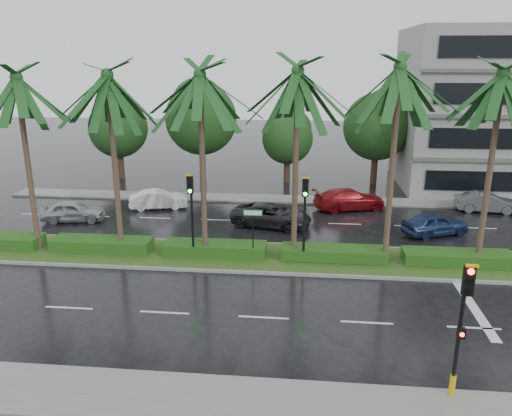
# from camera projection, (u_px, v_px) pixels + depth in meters

# --- Properties ---
(ground) EXTENTS (120.00, 120.00, 0.00)m
(ground) POSITION_uv_depth(u_px,v_px,m) (272.00, 267.00, 24.40)
(ground) COLOR black
(ground) RESTS_ON ground
(near_sidewalk) EXTENTS (40.00, 2.40, 0.12)m
(near_sidewalk) POSITION_uv_depth(u_px,v_px,m) (249.00, 403.00, 14.67)
(near_sidewalk) COLOR slate
(near_sidewalk) RESTS_ON ground
(far_sidewalk) EXTENTS (40.00, 2.00, 0.12)m
(far_sidewalk) POSITION_uv_depth(u_px,v_px,m) (284.00, 199.00, 35.81)
(far_sidewalk) COLOR slate
(far_sidewalk) RESTS_ON ground
(median) EXTENTS (36.00, 4.00, 0.15)m
(median) POSITION_uv_depth(u_px,v_px,m) (274.00, 258.00, 25.33)
(median) COLOR gray
(median) RESTS_ON ground
(hedge) EXTENTS (35.20, 1.40, 0.60)m
(hedge) POSITION_uv_depth(u_px,v_px,m) (274.00, 251.00, 25.22)
(hedge) COLOR #194714
(hedge) RESTS_ON median
(lane_markings) EXTENTS (34.00, 13.06, 0.01)m
(lane_markings) POSITION_uv_depth(u_px,v_px,m) (335.00, 273.00, 23.70)
(lane_markings) COLOR silver
(lane_markings) RESTS_ON ground
(palm_row) EXTENTS (26.30, 4.20, 10.09)m
(palm_row) POSITION_uv_depth(u_px,v_px,m) (249.00, 88.00, 23.04)
(palm_row) COLOR #473529
(palm_row) RESTS_ON median
(signal_near) EXTENTS (0.34, 0.45, 4.36)m
(signal_near) POSITION_uv_depth(u_px,v_px,m) (461.00, 326.00, 14.16)
(signal_near) COLOR black
(signal_near) RESTS_ON near_sidewalk
(signal_median_left) EXTENTS (0.34, 0.42, 4.36)m
(signal_median_left) POSITION_uv_depth(u_px,v_px,m) (191.00, 204.00, 24.20)
(signal_median_left) COLOR black
(signal_median_left) RESTS_ON median
(signal_median_right) EXTENTS (0.34, 0.42, 4.36)m
(signal_median_right) POSITION_uv_depth(u_px,v_px,m) (305.00, 207.00, 23.67)
(signal_median_right) COLOR black
(signal_median_right) RESTS_ON median
(street_sign) EXTENTS (0.95, 0.09, 2.60)m
(street_sign) POSITION_uv_depth(u_px,v_px,m) (253.00, 222.00, 24.34)
(street_sign) COLOR black
(street_sign) RESTS_ON median
(bg_trees) EXTENTS (32.91, 5.78, 8.35)m
(bg_trees) POSITION_uv_depth(u_px,v_px,m) (284.00, 123.00, 39.79)
(bg_trees) COLOR #312416
(bg_trees) RESTS_ON ground
(building) EXTENTS (16.00, 10.00, 12.00)m
(building) POSITION_uv_depth(u_px,v_px,m) (510.00, 110.00, 38.20)
(building) COLOR gray
(building) RESTS_ON ground
(car_silver) EXTENTS (2.19, 4.03, 1.30)m
(car_silver) POSITION_uv_depth(u_px,v_px,m) (73.00, 211.00, 31.04)
(car_silver) COLOR #A3A7AA
(car_silver) RESTS_ON ground
(car_white) EXTENTS (2.29, 4.05, 1.26)m
(car_white) POSITION_uv_depth(u_px,v_px,m) (158.00, 199.00, 33.68)
(car_white) COLOR white
(car_white) RESTS_ON ground
(car_darkgrey) EXTENTS (3.18, 5.21, 1.35)m
(car_darkgrey) POSITION_uv_depth(u_px,v_px,m) (271.00, 215.00, 30.17)
(car_darkgrey) COLOR #242427
(car_darkgrey) RESTS_ON ground
(car_red) EXTENTS (3.37, 5.22, 1.41)m
(car_red) POSITION_uv_depth(u_px,v_px,m) (349.00, 199.00, 33.49)
(car_red) COLOR maroon
(car_red) RESTS_ON ground
(car_blue) EXTENTS (2.93, 4.18, 1.32)m
(car_blue) POSITION_uv_depth(u_px,v_px,m) (435.00, 224.00, 28.65)
(car_blue) COLOR navy
(car_blue) RESTS_ON ground
(car_grey) EXTENTS (1.78, 4.04, 1.29)m
(car_grey) POSITION_uv_depth(u_px,v_px,m) (487.00, 202.00, 32.94)
(car_grey) COLOR #5A5C5F
(car_grey) RESTS_ON ground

